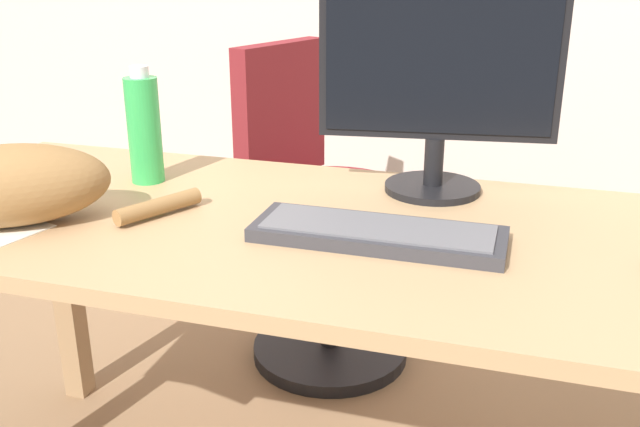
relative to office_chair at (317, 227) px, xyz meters
The scene contains 5 objects.
desk 0.77m from the office_chair, 76.82° to the right, with size 1.64×0.72×0.73m.
office_chair is the anchor object (origin of this frame).
monitor 0.82m from the office_chair, 49.89° to the right, with size 0.48×0.20×0.42m.
keyboard 0.91m from the office_chair, 65.71° to the right, with size 0.44×0.15×0.03m.
water_bottle 0.75m from the office_chair, 109.62° to the right, with size 0.07×0.07×0.25m.
Camera 1 is at (0.42, -1.18, 1.21)m, focal length 39.87 mm.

